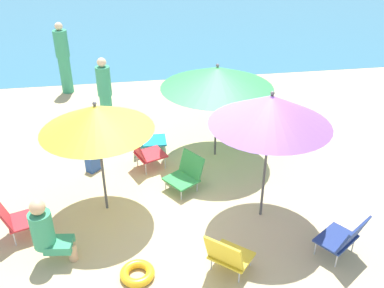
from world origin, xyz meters
The scene contains 16 objects.
ground_plane centered at (0.00, 0.00, 0.00)m, with size 40.00×40.00×0.00m, color #CCB789.
sea_water centered at (0.00, 13.40, 0.00)m, with size 40.00×16.00×0.01m, color teal.
umbrella_yellow centered at (-1.36, -0.14, 1.59)m, with size 1.64×1.64×1.85m.
umbrella_green centered at (0.69, 1.23, 1.57)m, with size 2.03×2.03×1.83m.
umbrella_purple centered at (1.01, -0.69, 1.79)m, with size 1.72×1.72×2.07m.
beach_chair_a centered at (-0.03, 0.20, 0.30)m, with size 0.72×0.71×0.61m.
beach_chair_b centered at (0.21, -1.79, 0.32)m, with size 0.73×0.73×0.66m.
beach_chair_c centered at (-0.67, 0.92, 0.34)m, with size 0.70×0.64×0.63m.
beach_chair_d centered at (-2.62, -0.63, 0.35)m, with size 0.61×0.58×0.64m.
beach_chair_e centered at (1.82, -1.75, 0.36)m, with size 0.73×0.72×0.67m.
beach_chair_f centered at (-0.60, 1.62, 0.28)m, with size 0.62×0.49×0.60m.
person_a centered at (-2.41, 4.93, 0.90)m, with size 0.34×0.34×1.78m.
person_b centered at (-2.08, -1.19, 0.51)m, with size 0.54×0.34×1.00m.
person_c centered at (-1.37, 2.70, 0.79)m, with size 0.30×0.30×1.57m.
swim_ring centered at (-0.95, -1.67, 0.06)m, with size 0.45×0.45×0.12m, color yellow.
beach_bag centered at (-1.60, 1.03, 0.15)m, with size 0.28×0.16×0.30m, color #2D519E.
Camera 1 is at (-0.88, -5.70, 4.22)m, focal length 39.72 mm.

